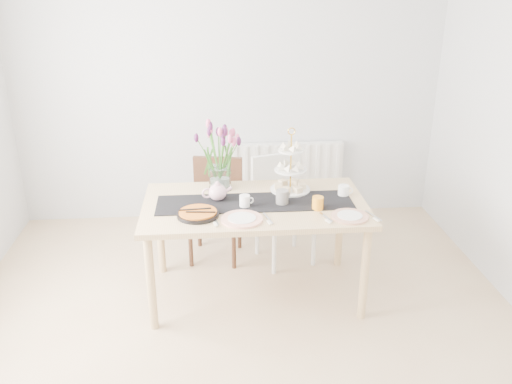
{
  "coord_description": "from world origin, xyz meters",
  "views": [
    {
      "loc": [
        -0.16,
        -2.78,
        2.29
      ],
      "look_at": [
        0.13,
        0.72,
        0.86
      ],
      "focal_mm": 38.0,
      "sensor_mm": 36.0,
      "label": 1
    }
  ],
  "objects": [
    {
      "name": "teapot",
      "position": [
        -0.14,
        0.83,
        0.82
      ],
      "size": [
        0.24,
        0.2,
        0.14
      ],
      "primitive_type": null,
      "rotation": [
        0.0,
        0.0,
        0.15
      ],
      "color": "silver",
      "rests_on": "dining_table"
    },
    {
      "name": "room_shell",
      "position": [
        0.0,
        0.0,
        1.3
      ],
      "size": [
        4.5,
        4.5,
        4.5
      ],
      "color": "tan",
      "rests_on": "ground"
    },
    {
      "name": "mug_orange",
      "position": [
        0.55,
        0.62,
        0.8
      ],
      "size": [
        0.1,
        0.1,
        0.09
      ],
      "primitive_type": "cylinder",
      "rotation": [
        0.0,
        0.0,
        1.17
      ],
      "color": "orange",
      "rests_on": "dining_table"
    },
    {
      "name": "plate_right",
      "position": [
        0.74,
        0.47,
        0.76
      ],
      "size": [
        0.33,
        0.33,
        0.01
      ],
      "primitive_type": "cylinder",
      "rotation": [
        0.0,
        0.0,
        0.35
      ],
      "color": "silver",
      "rests_on": "dining_table"
    },
    {
      "name": "mug_grey",
      "position": [
        0.32,
        0.73,
        0.8
      ],
      "size": [
        0.13,
        0.13,
        0.11
      ],
      "primitive_type": "cylinder",
      "rotation": [
        0.0,
        0.0,
        0.69
      ],
      "color": "slate",
      "rests_on": "dining_table"
    },
    {
      "name": "tart_tin",
      "position": [
        -0.28,
        0.58,
        0.77
      ],
      "size": [
        0.29,
        0.29,
        0.03
      ],
      "rotation": [
        0.0,
        0.0,
        -0.37
      ],
      "color": "black",
      "rests_on": "dining_table"
    },
    {
      "name": "tulip_vase",
      "position": [
        -0.12,
        1.09,
        1.08
      ],
      "size": [
        0.61,
        0.61,
        0.52
      ],
      "rotation": [
        0.0,
        0.0,
        -0.24
      ],
      "color": "silver",
      "rests_on": "dining_table"
    },
    {
      "name": "plate_left",
      "position": [
        0.01,
        0.49,
        0.76
      ],
      "size": [
        0.34,
        0.34,
        0.01
      ],
      "primitive_type": "cylinder",
      "rotation": [
        0.0,
        0.0,
        0.24
      ],
      "color": "white",
      "rests_on": "dining_table"
    },
    {
      "name": "cake_stand",
      "position": [
        0.41,
        0.97,
        0.88
      ],
      "size": [
        0.3,
        0.3,
        0.44
      ],
      "rotation": [
        0.0,
        0.0,
        0.0
      ],
      "color": "gold",
      "rests_on": "dining_table"
    },
    {
      "name": "chair_white",
      "position": [
        0.39,
        1.35,
        0.52
      ],
      "size": [
        0.55,
        0.55,
        0.89
      ],
      "rotation": [
        0.0,
        0.0,
        0.3
      ],
      "color": "white",
      "rests_on": "ground"
    },
    {
      "name": "radiator",
      "position": [
        0.5,
        2.19,
        0.45
      ],
      "size": [
        1.2,
        0.08,
        0.6
      ],
      "primitive_type": "cube",
      "color": "white",
      "rests_on": "room_shell"
    },
    {
      "name": "cream_jug",
      "position": [
        0.79,
        0.85,
        0.79
      ],
      "size": [
        0.1,
        0.1,
        0.08
      ],
      "primitive_type": "cylinder",
      "rotation": [
        0.0,
        0.0,
        -0.32
      ],
      "color": "white",
      "rests_on": "dining_table"
    },
    {
      "name": "chair_brown",
      "position": [
        -0.15,
        1.44,
        0.49
      ],
      "size": [
        0.48,
        0.48,
        0.84
      ],
      "rotation": [
        0.0,
        0.0,
        -0.18
      ],
      "color": "#382214",
      "rests_on": "ground"
    },
    {
      "name": "table_runner",
      "position": [
        0.12,
        0.77,
        0.75
      ],
      "size": [
        1.4,
        0.35,
        0.01
      ],
      "primitive_type": "cube",
      "color": "black",
      "rests_on": "dining_table"
    },
    {
      "name": "dining_table",
      "position": [
        0.12,
        0.77,
        0.67
      ],
      "size": [
        1.6,
        0.9,
        0.75
      ],
      "color": "tan",
      "rests_on": "ground"
    },
    {
      "name": "mug_white",
      "position": [
        0.05,
        0.7,
        0.79
      ],
      "size": [
        0.09,
        0.09,
        0.09
      ],
      "primitive_type": "cylinder",
      "rotation": [
        0.0,
        0.0,
        0.26
      ],
      "color": "white",
      "rests_on": "dining_table"
    }
  ]
}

